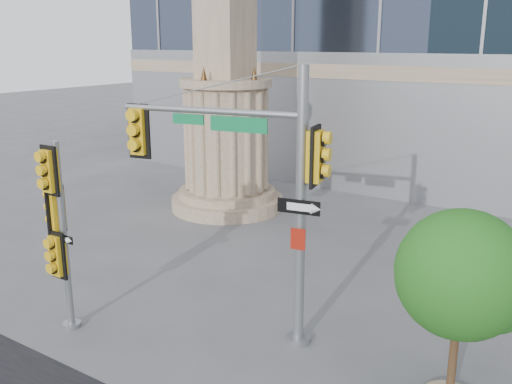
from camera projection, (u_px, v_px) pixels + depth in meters
The scene contains 5 objects.
ground at pixel (202, 351), 12.33m from camera, with size 120.00×120.00×0.00m, color #545456.
monument at pixel (225, 67), 21.35m from camera, with size 4.40×4.40×16.60m.
main_signal_pole at pixel (253, 174), 12.15m from camera, with size 4.66×1.27×6.05m.
secondary_signal_pole at pixel (57, 222), 12.65m from camera, with size 0.75×0.56×4.41m.
street_tree at pixel (464, 280), 9.99m from camera, with size 2.38×2.32×3.70m.
Camera 1 is at (7.11, -8.49, 6.51)m, focal length 40.00 mm.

